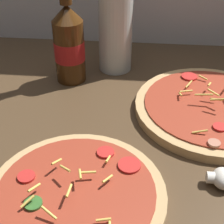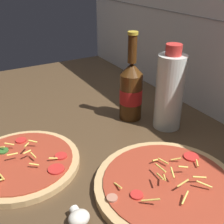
% 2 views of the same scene
% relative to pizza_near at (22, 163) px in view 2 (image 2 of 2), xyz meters
% --- Properties ---
extents(counter_slab, '(1.60, 0.90, 0.03)m').
position_rel_pizza_near_xyz_m(counter_slab, '(0.11, 0.10, -0.02)').
color(counter_slab, '#4C3823').
rests_on(counter_slab, ground).
extents(pizza_near, '(0.26, 0.26, 0.04)m').
position_rel_pizza_near_xyz_m(pizza_near, '(0.00, 0.00, 0.00)').
color(pizza_near, tan).
rests_on(pizza_near, counter_slab).
extents(pizza_far, '(0.30, 0.30, 0.05)m').
position_rel_pizza_near_xyz_m(pizza_far, '(0.22, 0.24, 0.00)').
color(pizza_far, tan).
rests_on(pizza_far, counter_slab).
extents(beer_bottle, '(0.07, 0.07, 0.25)m').
position_rel_pizza_near_xyz_m(beer_bottle, '(-0.07, 0.34, 0.08)').
color(beer_bottle, '#47280F').
rests_on(beer_bottle, counter_slab).
extents(oil_bottle, '(0.08, 0.08, 0.23)m').
position_rel_pizza_near_xyz_m(oil_bottle, '(0.02, 0.40, 0.10)').
color(oil_bottle, silver).
rests_on(oil_bottle, counter_slab).
extents(mushroom_left, '(0.04, 0.04, 0.03)m').
position_rel_pizza_near_xyz_m(mushroom_left, '(0.21, 0.05, 0.01)').
color(mushroom_left, white).
rests_on(mushroom_left, counter_slab).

